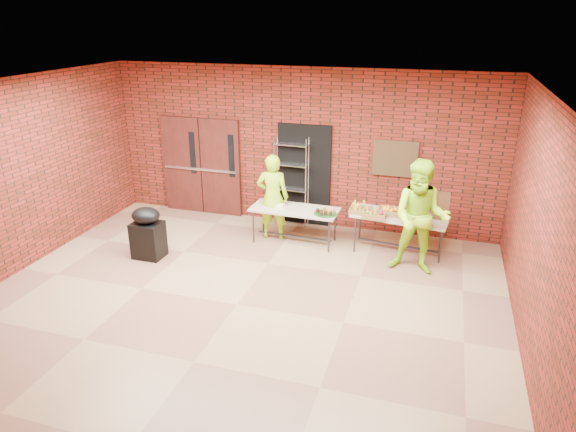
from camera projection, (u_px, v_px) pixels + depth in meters
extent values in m
cube|color=#876049|center=(237.00, 306.00, 7.84)|extent=(8.00, 7.00, 0.04)
cube|color=silver|center=(228.00, 90.00, 6.64)|extent=(8.00, 7.00, 0.04)
cube|color=maroon|center=(301.00, 148.00, 10.37)|extent=(8.00, 0.04, 3.20)
cube|color=maroon|center=(63.00, 354.00, 4.11)|extent=(8.00, 0.04, 3.20)
cube|color=maroon|center=(4.00, 181.00, 8.33)|extent=(0.04, 7.00, 3.20)
cube|color=maroon|center=(544.00, 241.00, 6.14)|extent=(0.04, 7.00, 3.20)
cube|color=#4B1A15|center=(183.00, 165.00, 11.22)|extent=(0.88, 0.08, 2.10)
cube|color=#4B1A15|center=(221.00, 168.00, 10.97)|extent=(0.88, 0.08, 2.10)
cube|color=black|center=(192.00, 153.00, 10.99)|extent=(0.12, 0.02, 0.90)
cube|color=black|center=(231.00, 156.00, 10.74)|extent=(0.12, 0.02, 0.90)
cube|color=silver|center=(200.00, 169.00, 11.06)|extent=(1.70, 0.04, 0.05)
cube|color=black|center=(304.00, 175.00, 10.49)|extent=(1.10, 0.06, 2.10)
cube|color=#42321A|center=(395.00, 159.00, 9.81)|extent=(0.85, 0.04, 0.70)
cube|color=tan|center=(295.00, 209.00, 9.74)|extent=(1.68, 0.74, 0.04)
cube|color=#313137|center=(294.00, 236.00, 9.95)|extent=(1.48, 0.08, 0.03)
cylinder|color=#313137|center=(263.00, 217.00, 10.32)|extent=(0.03, 0.03, 0.65)
cylinder|color=#313137|center=(335.00, 225.00, 9.92)|extent=(0.03, 0.03, 0.65)
cylinder|color=#313137|center=(253.00, 227.00, 9.82)|extent=(0.03, 0.03, 0.65)
cylinder|color=#313137|center=(329.00, 236.00, 9.42)|extent=(0.03, 0.03, 0.65)
cube|color=tan|center=(400.00, 217.00, 9.35)|extent=(1.79, 0.92, 0.04)
cube|color=#313137|center=(397.00, 245.00, 9.56)|extent=(1.51, 0.23, 0.03)
cylinder|color=#313137|center=(360.00, 224.00, 9.94)|extent=(0.03, 0.03, 0.66)
cylinder|color=#313137|center=(441.00, 233.00, 9.52)|extent=(0.03, 0.03, 0.66)
cylinder|color=#313137|center=(355.00, 236.00, 9.43)|extent=(0.03, 0.03, 0.66)
cylinder|color=#313137|center=(440.00, 246.00, 9.02)|extent=(0.03, 0.03, 0.66)
cube|color=brown|center=(361.00, 211.00, 9.46)|extent=(0.40, 0.31, 0.06)
cube|color=brown|center=(389.00, 213.00, 9.40)|extent=(0.44, 0.34, 0.07)
cube|color=brown|center=(374.00, 215.00, 9.27)|extent=(0.42, 0.33, 0.07)
cylinder|color=#155016|center=(325.00, 214.00, 9.47)|extent=(0.42, 0.42, 0.02)
cube|color=white|center=(280.00, 206.00, 9.81)|extent=(0.17, 0.11, 0.06)
cube|color=brown|center=(440.00, 206.00, 9.21)|extent=(0.33, 0.30, 0.44)
cylinder|color=white|center=(415.00, 214.00, 9.12)|extent=(0.08, 0.08, 0.23)
cylinder|color=white|center=(426.00, 216.00, 9.02)|extent=(0.07, 0.07, 0.22)
cylinder|color=white|center=(415.00, 210.00, 9.26)|extent=(0.09, 0.09, 0.27)
cube|color=black|center=(148.00, 240.00, 9.25)|extent=(0.52, 0.43, 0.67)
ellipsoid|color=black|center=(146.00, 215.00, 9.07)|extent=(0.52, 0.44, 0.29)
imported|color=#A1E719|center=(273.00, 197.00, 9.87)|extent=(0.67, 0.50, 1.69)
imported|color=#A1E719|center=(421.00, 218.00, 8.49)|extent=(1.01, 0.82, 1.97)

